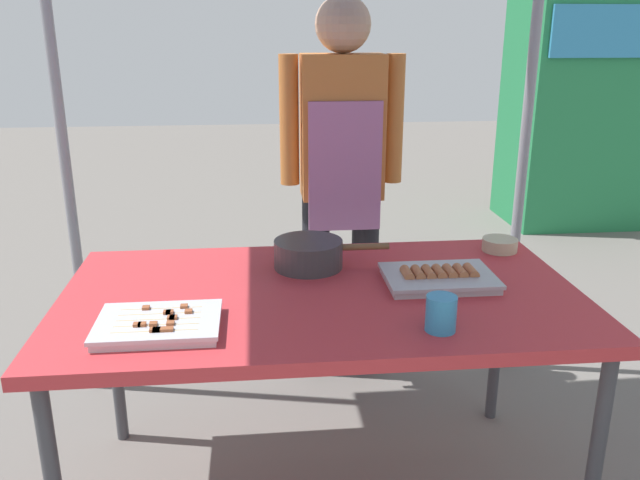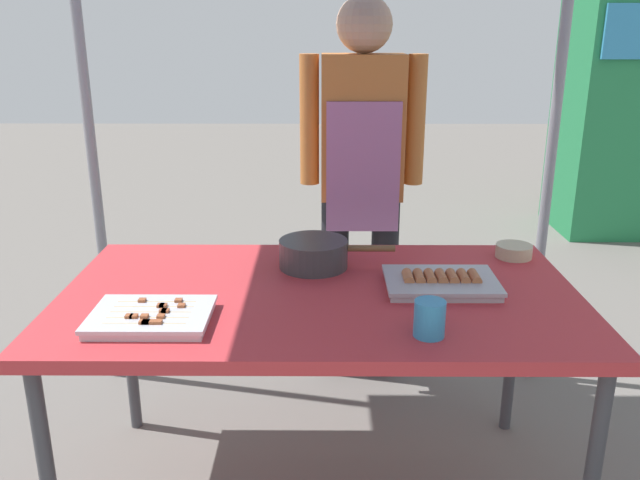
{
  "view_description": "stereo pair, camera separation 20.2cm",
  "coord_description": "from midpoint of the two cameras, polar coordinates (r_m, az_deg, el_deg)",
  "views": [
    {
      "loc": [
        -0.19,
        -1.86,
        1.53
      ],
      "look_at": [
        0.0,
        0.05,
        0.9
      ],
      "focal_mm": 36.63,
      "sensor_mm": 36.0,
      "label": 1
    },
    {
      "loc": [
        0.01,
        -1.87,
        1.53
      ],
      "look_at": [
        0.0,
        0.05,
        0.9
      ],
      "focal_mm": 36.63,
      "sensor_mm": 36.0,
      "label": 2
    }
  ],
  "objects": [
    {
      "name": "vendor_woman",
      "position": [
        2.78,
        5.76,
        6.69
      ],
      "size": [
        0.52,
        0.23,
        1.65
      ],
      "rotation": [
        0.0,
        0.0,
        3.14
      ],
      "color": "black",
      "rests_on": "ground"
    },
    {
      "name": "stall_table",
      "position": [
        2.05,
        2.83,
        -5.89
      ],
      "size": [
        1.6,
        0.9,
        0.75
      ],
      "color": "#C63338",
      "rests_on": "ground"
    },
    {
      "name": "tray_meat_skewers",
      "position": [
        1.84,
        -11.5,
        -6.67
      ],
      "size": [
        0.33,
        0.25,
        0.04
      ],
      "color": "silver",
      "rests_on": "stall_table"
    },
    {
      "name": "tray_grilled_sausages",
      "position": [
        2.09,
        13.26,
        -3.64
      ],
      "size": [
        0.35,
        0.25,
        0.05
      ],
      "color": "#ADADB2",
      "rests_on": "stall_table"
    },
    {
      "name": "neighbor_stall_right",
      "position": [
        5.58,
        26.43,
        10.23
      ],
      "size": [
        0.96,
        0.78,
        1.87
      ],
      "color": "#237F47",
      "rests_on": "ground"
    },
    {
      "name": "cooking_wok",
      "position": [
        2.21,
        2.11,
        -1.15
      ],
      "size": [
        0.39,
        0.23,
        0.1
      ],
      "color": "#38383A",
      "rests_on": "stall_table"
    },
    {
      "name": "drink_cup_near_edge",
      "position": [
        1.76,
        12.83,
        -6.78
      ],
      "size": [
        0.08,
        0.08,
        0.1
      ],
      "primitive_type": "cylinder",
      "color": "#338CBF",
      "rests_on": "stall_table"
    },
    {
      "name": "condiment_bowl",
      "position": [
        2.44,
        18.88,
        -0.96
      ],
      "size": [
        0.13,
        0.13,
        0.05
      ],
      "primitive_type": "cylinder",
      "color": "#BFB28C",
      "rests_on": "stall_table"
    }
  ]
}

